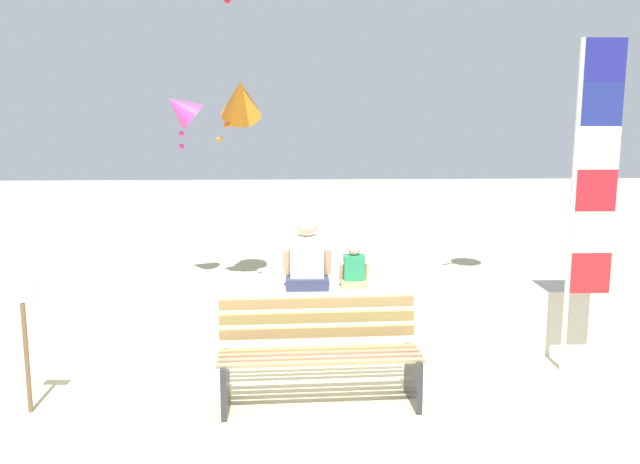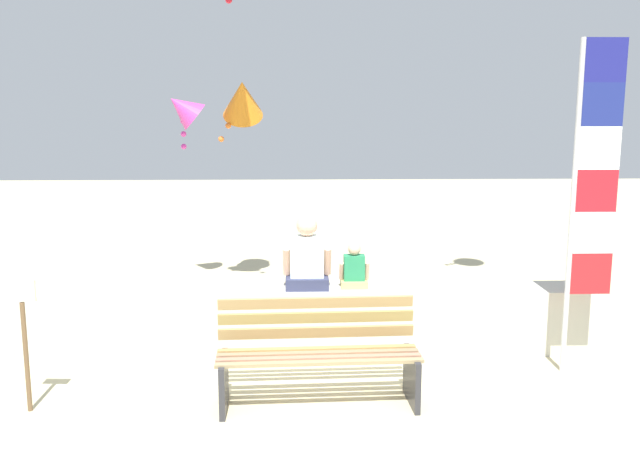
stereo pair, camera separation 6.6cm
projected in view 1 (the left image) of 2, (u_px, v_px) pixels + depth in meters
ground_plane at (313, 402)px, 5.96m from camera, size 40.00×40.00×0.00m
seawall_ledge at (309, 320)px, 7.18m from camera, size 5.93×0.51×0.69m
park_bench at (319, 355)px, 5.91m from camera, size 1.77×0.68×0.88m
person_adult at (307, 260)px, 7.11m from camera, size 0.50×0.37×0.76m
person_child at (354, 270)px, 7.15m from camera, size 0.31×0.23×0.48m
flag_banner at (589, 184)px, 6.38m from camera, size 0.44×0.05×3.17m
kite_magenta at (181, 108)px, 9.32m from camera, size 0.68×0.61×0.88m
kite_orange at (241, 99)px, 9.21m from camera, size 0.64×0.80×0.96m
sign_post at (25, 334)px, 5.65m from camera, size 0.24×0.04×1.14m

